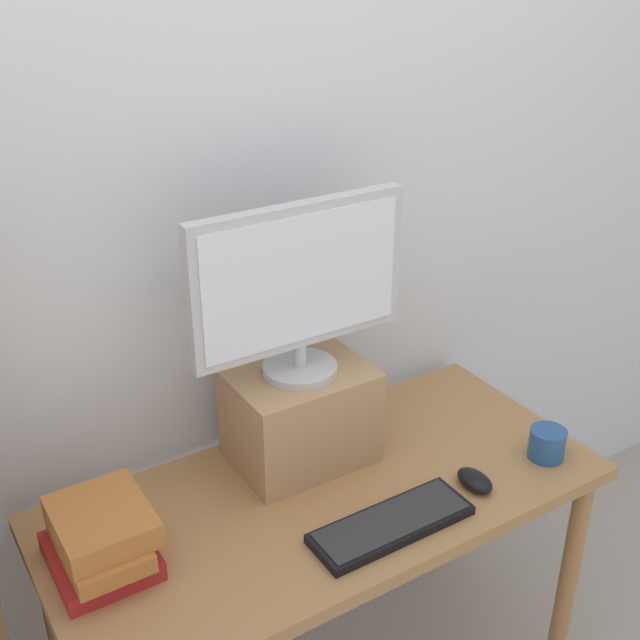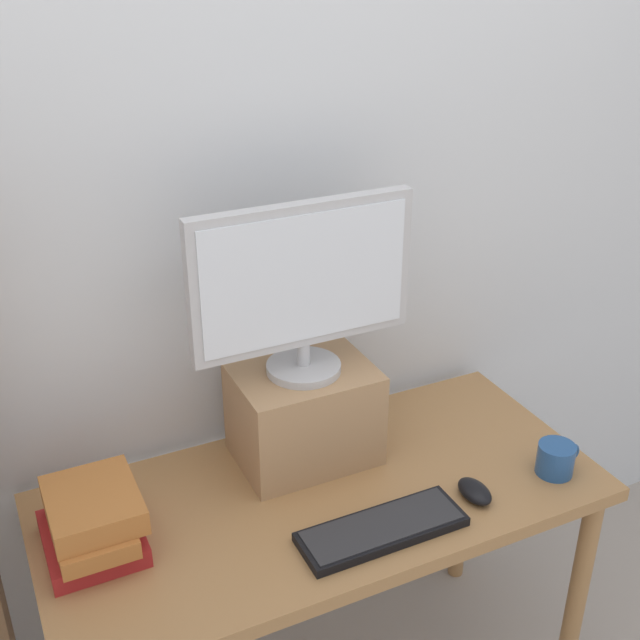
{
  "view_description": "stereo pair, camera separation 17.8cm",
  "coord_description": "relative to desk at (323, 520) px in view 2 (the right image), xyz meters",
  "views": [
    {
      "loc": [
        -0.83,
        -1.29,
        1.97
      ],
      "look_at": [
        0.02,
        0.06,
        1.17
      ],
      "focal_mm": 45.0,
      "sensor_mm": 36.0,
      "label": 1
    },
    {
      "loc": [
        -0.67,
        -1.38,
        1.97
      ],
      "look_at": [
        0.02,
        0.06,
        1.17
      ],
      "focal_mm": 45.0,
      "sensor_mm": 36.0,
      "label": 2
    }
  ],
  "objects": [
    {
      "name": "back_wall",
      "position": [
        0.0,
        0.39,
        0.64
      ],
      "size": [
        7.0,
        0.08,
        2.6
      ],
      "color": "silver",
      "rests_on": "ground_plane"
    },
    {
      "name": "desk",
      "position": [
        0.0,
        0.0,
        0.0
      ],
      "size": [
        1.34,
        0.62,
        0.74
      ],
      "color": "#9E7042",
      "rests_on": "ground_plane"
    },
    {
      "name": "riser_box",
      "position": [
        0.02,
        0.15,
        0.21
      ],
      "size": [
        0.34,
        0.25,
        0.25
      ],
      "color": "#A87F56",
      "rests_on": "desk"
    },
    {
      "name": "computer_monitor",
      "position": [
        0.02,
        0.15,
        0.57
      ],
      "size": [
        0.55,
        0.18,
        0.43
      ],
      "color": "#B7B7BA",
      "rests_on": "riser_box"
    },
    {
      "name": "keyboard",
      "position": [
        0.05,
        -0.19,
        0.1
      ],
      "size": [
        0.38,
        0.13,
        0.02
      ],
      "color": "black",
      "rests_on": "desk"
    },
    {
      "name": "computer_mouse",
      "position": [
        0.31,
        -0.17,
        0.11
      ],
      "size": [
        0.06,
        0.1,
        0.04
      ],
      "color": "black",
      "rests_on": "desk"
    },
    {
      "name": "book_stack",
      "position": [
        -0.53,
        0.04,
        0.16
      ],
      "size": [
        0.21,
        0.25,
        0.15
      ],
      "color": "maroon",
      "rests_on": "desk"
    },
    {
      "name": "coffee_mug",
      "position": [
        0.55,
        -0.18,
        0.13
      ],
      "size": [
        0.12,
        0.09,
        0.08
      ],
      "color": "#234C84",
      "rests_on": "desk"
    }
  ]
}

